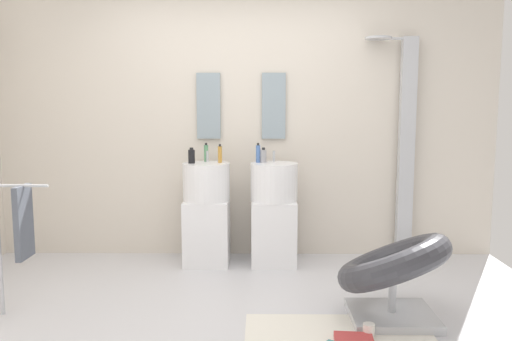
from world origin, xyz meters
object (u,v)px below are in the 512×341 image
at_px(pedestal_sink_right, 274,213).
at_px(towel_rack, 20,225).
at_px(lounge_chair, 393,270).
at_px(coffee_mug, 369,330).
at_px(soap_bottle_green, 206,153).
at_px(soap_bottle_amber, 220,154).
at_px(soap_bottle_blue, 258,154).
at_px(shower_column, 405,143).
at_px(soap_bottle_black, 192,156).
at_px(soap_bottle_grey, 263,156).
at_px(pedestal_sink_left, 207,212).

xyz_separation_m(pedestal_sink_right, towel_rack, (-1.75, -1.18, 0.16)).
xyz_separation_m(lounge_chair, coffee_mug, (-0.21, -0.27, -0.30)).
bearing_deg(coffee_mug, soap_bottle_green, 125.40).
bearing_deg(soap_bottle_amber, coffee_mug, -56.20).
xyz_separation_m(towel_rack, soap_bottle_blue, (1.61, 1.22, 0.37)).
xyz_separation_m(shower_column, soap_bottle_green, (-1.84, -0.10, -0.08)).
height_order(shower_column, soap_bottle_black, shower_column).
relative_size(soap_bottle_blue, soap_bottle_grey, 1.30).
bearing_deg(soap_bottle_green, soap_bottle_amber, -36.44).
relative_size(lounge_chair, coffee_mug, 13.01).
xyz_separation_m(soap_bottle_blue, soap_bottle_green, (-0.48, 0.08, -0.00)).
bearing_deg(soap_bottle_black, coffee_mug, -49.44).
bearing_deg(towel_rack, pedestal_sink_right, 33.86).
xyz_separation_m(shower_column, soap_bottle_grey, (-1.31, -0.18, -0.10)).
relative_size(lounge_chair, towel_rack, 1.14).
bearing_deg(soap_bottle_grey, towel_rack, -143.57).
bearing_deg(lounge_chair, soap_bottle_amber, 134.32).
distance_m(soap_bottle_black, soap_bottle_grey, 0.64).
bearing_deg(pedestal_sink_right, pedestal_sink_left, 180.00).
xyz_separation_m(towel_rack, coffee_mug, (2.31, -0.35, -0.58)).
bearing_deg(pedestal_sink_left, pedestal_sink_right, 0.00).
xyz_separation_m(pedestal_sink_left, towel_rack, (-1.14, -1.18, 0.16)).
bearing_deg(soap_bottle_green, coffee_mug, -54.60).
bearing_deg(pedestal_sink_left, soap_bottle_amber, 14.24).
relative_size(pedestal_sink_left, pedestal_sink_right, 1.00).
bearing_deg(pedestal_sink_right, lounge_chair, -58.53).
bearing_deg(shower_column, coffee_mug, -110.77).
height_order(pedestal_sink_right, towel_rack, pedestal_sink_right).
relative_size(shower_column, soap_bottle_blue, 11.66).
height_order(shower_column, soap_bottle_blue, shower_column).
relative_size(towel_rack, soap_bottle_blue, 5.40).
relative_size(shower_column, soap_bottle_green, 12.01).
bearing_deg(soap_bottle_amber, towel_rack, -136.39).
relative_size(shower_column, coffee_mug, 24.70).
distance_m(soap_bottle_blue, soap_bottle_amber, 0.34).
relative_size(pedestal_sink_left, lounge_chair, 0.94).
relative_size(shower_column, soap_bottle_black, 14.71).
distance_m(lounge_chair, soap_bottle_green, 2.06).
height_order(pedestal_sink_left, soap_bottle_amber, soap_bottle_amber).
height_order(pedestal_sink_right, soap_bottle_amber, soap_bottle_amber).
bearing_deg(shower_column, soap_bottle_green, -176.90).
distance_m(coffee_mug, soap_bottle_green, 2.24).
xyz_separation_m(pedestal_sink_right, soap_bottle_grey, (-0.10, 0.05, 0.51)).
bearing_deg(soap_bottle_blue, pedestal_sink_left, -174.21).
bearing_deg(shower_column, pedestal_sink_left, -172.82).
height_order(pedestal_sink_right, coffee_mug, pedestal_sink_right).
xyz_separation_m(soap_bottle_amber, soap_bottle_grey, (0.39, 0.02, -0.02)).
height_order(lounge_chair, soap_bottle_green, soap_bottle_green).
height_order(pedestal_sink_left, coffee_mug, pedestal_sink_left).
height_order(pedestal_sink_left, soap_bottle_grey, soap_bottle_grey).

